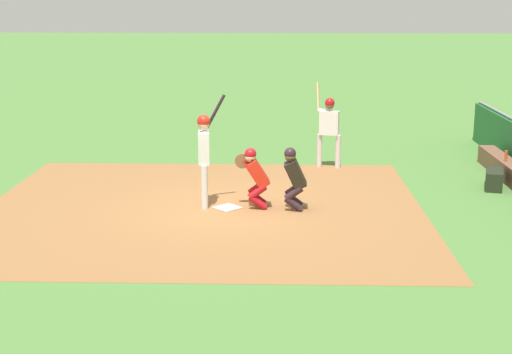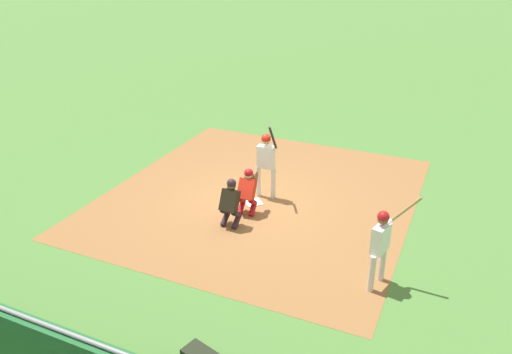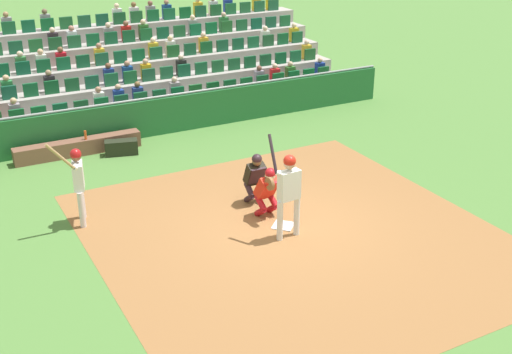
# 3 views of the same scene
# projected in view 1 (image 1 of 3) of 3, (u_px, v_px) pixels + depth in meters

# --- Properties ---
(ground_plane) EXTENTS (160.00, 160.00, 0.00)m
(ground_plane) POSITION_uv_depth(u_px,v_px,m) (227.00, 208.00, 15.08)
(ground_plane) COLOR #4E7E39
(infield_dirt_patch) EXTENTS (8.29, 8.92, 0.01)m
(infield_dirt_patch) POSITION_uv_depth(u_px,v_px,m) (203.00, 208.00, 15.10)
(infield_dirt_patch) COLOR #956438
(infield_dirt_patch) RESTS_ON ground_plane
(home_plate_marker) EXTENTS (0.62, 0.62, 0.02)m
(home_plate_marker) POSITION_uv_depth(u_px,v_px,m) (227.00, 208.00, 15.08)
(home_plate_marker) COLOR white
(home_plate_marker) RESTS_ON infield_dirt_patch
(batter_at_plate) EXTENTS (0.62, 0.56, 2.27)m
(batter_at_plate) POSITION_uv_depth(u_px,v_px,m) (204.00, 149.00, 14.98)
(batter_at_plate) COLOR silver
(batter_at_plate) RESTS_ON ground_plane
(catcher_crouching) EXTENTS (0.49, 0.73, 1.25)m
(catcher_crouching) POSITION_uv_depth(u_px,v_px,m) (255.00, 174.00, 14.99)
(catcher_crouching) COLOR #AC131B
(catcher_crouching) RESTS_ON ground_plane
(home_plate_umpire) EXTENTS (0.47, 0.47, 1.28)m
(home_plate_umpire) POSITION_uv_depth(u_px,v_px,m) (294.00, 176.00, 14.86)
(home_plate_umpire) COLOR #2D1C23
(home_plate_umpire) RESTS_ON ground_plane
(dugout_bench) EXTENTS (3.52, 0.40, 0.44)m
(dugout_bench) POSITION_uv_depth(u_px,v_px,m) (505.00, 168.00, 17.64)
(dugout_bench) COLOR brown
(dugout_bench) RESTS_ON ground_plane
(water_bottle_on_bench) EXTENTS (0.07, 0.07, 0.25)m
(water_bottle_on_bench) POSITION_uv_depth(u_px,v_px,m) (506.00, 156.00, 17.36)
(water_bottle_on_bench) COLOR #CF4E1E
(water_bottle_on_bench) RESTS_ON dugout_bench
(equipment_duffel_bag) EXTENTS (0.97, 0.58, 0.42)m
(equipment_duffel_bag) POSITION_uv_depth(u_px,v_px,m) (494.00, 179.00, 16.63)
(equipment_duffel_bag) COLOR black
(equipment_duffel_bag) RESTS_ON ground_plane
(on_deck_batter) EXTENTS (0.83, 0.63, 2.08)m
(on_deck_batter) POSITION_uv_depth(u_px,v_px,m) (329.00, 125.00, 18.50)
(on_deck_batter) COLOR silver
(on_deck_batter) RESTS_ON ground_plane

